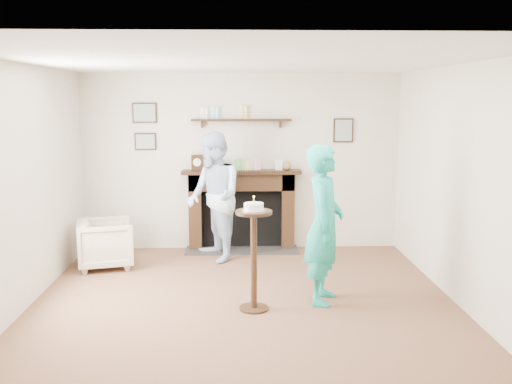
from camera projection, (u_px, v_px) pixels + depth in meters
ground at (244, 310)px, 5.86m from camera, size 5.00×5.00×0.00m
room_shell at (243, 147)px, 6.28m from camera, size 4.54×5.02×2.52m
armchair at (107, 267)px, 7.35m from camera, size 0.82×0.81×0.62m
man at (215, 260)px, 7.67m from camera, size 0.92×1.02×1.72m
woman at (323, 301)px, 6.12m from camera, size 0.55×0.70×1.68m
pedestal_table at (254, 240)px, 5.75m from camera, size 0.37×0.37×1.19m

